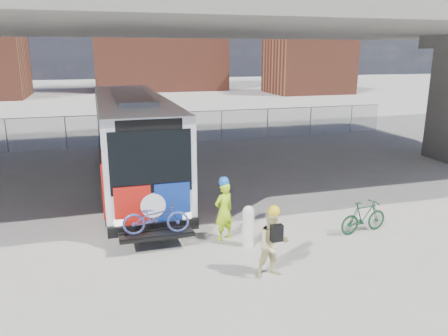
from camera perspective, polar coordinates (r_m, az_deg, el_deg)
name	(u,v)px	position (r m, az deg, el deg)	size (l,w,h in m)	color
ground	(207,213)	(14.72, -2.23, -5.92)	(160.00, 160.00, 0.00)	#9E9991
bus	(132,133)	(17.92, -11.93, 4.54)	(2.67, 12.97, 3.69)	silver
overpass	(179,17)	(17.72, -5.84, 19.07)	(40.00, 16.00, 7.95)	#605E59
chainlink_fence	(156,120)	(25.85, -8.90, 6.23)	(30.00, 0.06, 30.00)	gray
brick_buildings	(126,51)	(61.75, -12.64, 14.69)	(54.00, 22.00, 12.00)	brown
smokestack	(206,3)	(70.90, -2.37, 20.73)	(2.20, 2.20, 25.00)	brown
bollard	(248,225)	(12.12, 3.18, -7.41)	(0.31, 0.31, 1.18)	white
cyclist_hivis	(224,209)	(12.45, -0.02, -5.43)	(0.73, 0.61, 1.87)	#ACE017
cyclist_tan	(273,243)	(10.54, 6.43, -9.73)	(0.82, 0.65, 1.80)	#D1C586
bike_parked	(364,217)	(13.67, 17.78, -6.11)	(0.46, 1.64, 0.99)	#123B20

